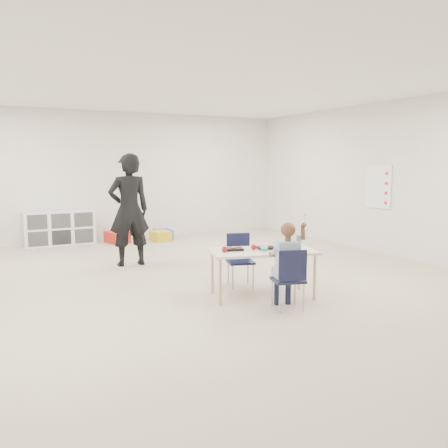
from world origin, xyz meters
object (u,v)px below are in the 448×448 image
chair_near (288,279)px  adult (129,210)px  table (262,273)px  cubby_shelf (60,228)px  child (288,261)px

chair_near → adult: (-0.94, 3.18, 0.56)m
table → cubby_shelf: bearing=123.7°
chair_near → adult: size_ratio=0.39×
table → chair_near: size_ratio=2.00×
cubby_shelf → table: bearing=-72.4°
chair_near → child: size_ratio=0.63×
table → adult: 2.85m
chair_near → cubby_shelf: 6.02m
child → cubby_shelf: 6.02m
child → chair_near: bearing=0.0°
table → cubby_shelf: size_ratio=1.03×
table → chair_near: chair_near is taller
child → cubby_shelf: child is taller
child → adult: bearing=122.4°
table → chair_near: (-0.01, -0.57, 0.06)m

